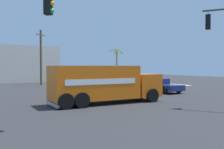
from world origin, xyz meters
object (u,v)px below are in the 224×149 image
(utility_pole, at_px, (41,57))
(traffic_light_primary, at_px, (10,18))
(delivery_truck, at_px, (104,83))
(pickup_navy, at_px, (159,85))
(palm_tree_far, at_px, (117,60))
(vending_machine_red, at_px, (122,77))

(utility_pole, bearing_deg, traffic_light_primary, -107.90)
(delivery_truck, xyz_separation_m, traffic_light_primary, (-7.52, -7.08, 2.77))
(delivery_truck, xyz_separation_m, utility_pole, (1.23, 20.01, 2.60))
(delivery_truck, distance_m, utility_pole, 20.22)
(pickup_navy, distance_m, palm_tree_far, 14.76)
(traffic_light_primary, relative_size, pickup_navy, 1.16)
(pickup_navy, bearing_deg, utility_pole, 115.40)
(palm_tree_far, bearing_deg, delivery_truck, -125.00)
(palm_tree_far, height_order, utility_pole, utility_pole)
(pickup_navy, bearing_deg, delivery_truck, -155.32)
(traffic_light_primary, height_order, vending_machine_red, traffic_light_primary)
(delivery_truck, bearing_deg, traffic_light_primary, -136.74)
(palm_tree_far, bearing_deg, traffic_light_primary, -128.75)
(delivery_truck, distance_m, vending_machine_red, 18.57)
(delivery_truck, height_order, utility_pole, utility_pole)
(delivery_truck, distance_m, palm_tree_far, 22.09)
(vending_machine_red, relative_size, palm_tree_far, 0.35)
(delivery_truck, bearing_deg, utility_pole, 86.50)
(pickup_navy, relative_size, utility_pole, 0.68)
(delivery_truck, bearing_deg, vending_machine_red, 52.34)
(pickup_navy, xyz_separation_m, utility_pole, (-7.58, 15.96, 3.29))
(delivery_truck, bearing_deg, palm_tree_far, 55.00)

